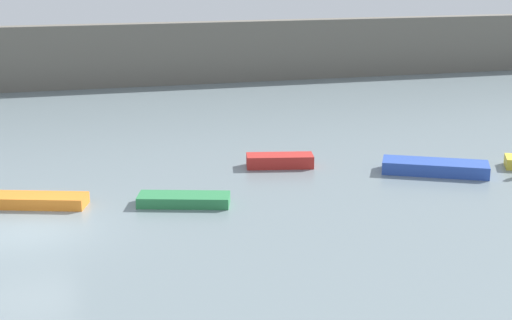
% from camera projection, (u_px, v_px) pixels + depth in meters
% --- Properties ---
extents(ground_plane, '(120.00, 120.00, 0.00)m').
position_uv_depth(ground_plane, '(28.00, 231.00, 23.07)').
color(ground_plane, slate).
extents(embankment_wall, '(80.00, 1.20, 3.93)m').
position_uv_depth(embankment_wall, '(33.00, 58.00, 46.34)').
color(embankment_wall, '#666056').
rests_on(embankment_wall, ground_plane).
extents(rowboat_orange, '(4.10, 2.20, 0.38)m').
position_uv_depth(rowboat_orange, '(27.00, 200.00, 25.34)').
color(rowboat_orange, orange).
rests_on(rowboat_orange, ground_plane).
extents(rowboat_green, '(3.24, 1.88, 0.36)m').
position_uv_depth(rowboat_green, '(184.00, 200.00, 25.44)').
color(rowboat_green, '#2D7F47').
rests_on(rowboat_green, ground_plane).
extents(rowboat_red, '(2.77, 1.47, 0.49)m').
position_uv_depth(rowboat_red, '(280.00, 161.00, 29.97)').
color(rowboat_red, red).
rests_on(rowboat_red, ground_plane).
extents(rowboat_blue, '(4.13, 2.97, 0.48)m').
position_uv_depth(rowboat_blue, '(435.00, 167.00, 29.07)').
color(rowboat_blue, '#2B4CAD').
rests_on(rowboat_blue, ground_plane).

